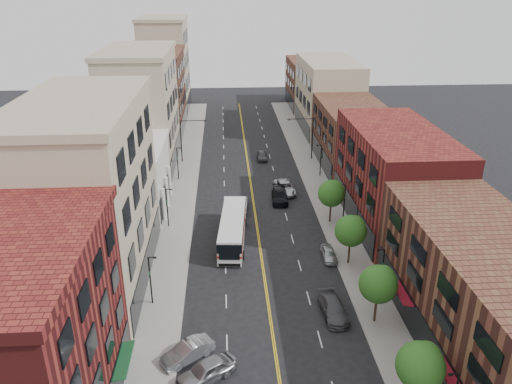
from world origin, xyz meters
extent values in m
plane|color=black|center=(0.00, 0.00, 0.00)|extent=(220.00, 220.00, 0.00)
cube|color=gray|center=(-10.00, 35.00, 0.07)|extent=(4.00, 110.00, 0.15)
cube|color=gray|center=(10.00, 35.00, 0.07)|extent=(4.00, 110.00, 0.15)
cube|color=maroon|center=(-17.00, -6.00, 7.00)|extent=(10.00, 16.00, 14.00)
cube|color=tan|center=(-17.00, 13.00, 9.00)|extent=(10.00, 22.00, 18.00)
cube|color=silver|center=(-17.00, 31.00, 4.00)|extent=(10.00, 14.00, 8.00)
cube|color=tan|center=(-17.00, 48.00, 9.00)|extent=(10.00, 20.00, 18.00)
cube|color=#5A2E24|center=(-17.00, 68.00, 7.50)|extent=(10.00, 20.00, 15.00)
cube|color=tan|center=(-17.00, 86.00, 10.00)|extent=(10.00, 16.00, 20.00)
cube|color=#5A2E24|center=(17.00, 0.00, 5.00)|extent=(10.00, 26.00, 10.00)
cube|color=maroon|center=(17.00, 24.00, 6.00)|extent=(10.00, 22.00, 12.00)
cube|color=#5A2E24|center=(17.00, 45.00, 5.00)|extent=(10.00, 20.00, 10.00)
cube|color=tan|center=(17.00, 66.00, 7.00)|extent=(10.00, 22.00, 14.00)
cube|color=#5A2E24|center=(17.00, 86.00, 5.50)|extent=(10.00, 18.00, 11.00)
sphere|color=#255F1B|center=(9.30, -6.00, 4.04)|extent=(3.40, 3.40, 3.40)
sphere|color=#255F1B|center=(9.80, -5.60, 4.55)|extent=(2.04, 2.04, 2.04)
cylinder|color=black|center=(9.30, 4.00, 1.40)|extent=(0.22, 0.22, 2.50)
sphere|color=#255F1B|center=(9.30, 4.00, 4.04)|extent=(3.40, 3.40, 3.40)
sphere|color=#255F1B|center=(9.80, 4.40, 4.55)|extent=(2.04, 2.04, 2.04)
cylinder|color=black|center=(9.30, 14.00, 1.40)|extent=(0.22, 0.22, 2.50)
sphere|color=#255F1B|center=(9.30, 14.00, 4.04)|extent=(3.40, 3.40, 3.40)
sphere|color=#255F1B|center=(9.80, 14.40, 4.55)|extent=(2.04, 2.04, 2.04)
cylinder|color=black|center=(9.30, 24.00, 1.40)|extent=(0.22, 0.22, 2.50)
sphere|color=#255F1B|center=(9.30, 24.00, 4.04)|extent=(3.40, 3.40, 3.40)
sphere|color=#255F1B|center=(9.80, 24.40, 4.55)|extent=(2.04, 2.04, 2.04)
cylinder|color=black|center=(-11.00, 8.00, 2.65)|extent=(0.14, 0.14, 5.00)
cylinder|color=black|center=(-10.65, 8.00, 5.15)|extent=(0.70, 0.10, 0.10)
cube|color=black|center=(-10.40, 8.00, 5.10)|extent=(0.28, 0.14, 0.14)
cube|color=#19592D|center=(-11.00, 8.00, 3.55)|extent=(0.04, 0.55, 0.35)
cylinder|color=black|center=(-11.00, 24.00, 2.65)|extent=(0.14, 0.14, 5.00)
cylinder|color=black|center=(-10.65, 24.00, 5.15)|extent=(0.70, 0.10, 0.10)
cube|color=black|center=(-10.40, 24.00, 5.10)|extent=(0.28, 0.14, 0.14)
cube|color=#19592D|center=(-11.00, 24.00, 3.55)|extent=(0.04, 0.55, 0.35)
cylinder|color=black|center=(-11.00, 40.00, 2.65)|extent=(0.14, 0.14, 5.00)
cylinder|color=black|center=(-10.65, 40.00, 5.15)|extent=(0.70, 0.10, 0.10)
cube|color=black|center=(-10.40, 40.00, 5.10)|extent=(0.28, 0.14, 0.14)
cube|color=#19592D|center=(-11.00, 40.00, 3.55)|extent=(0.04, 0.55, 0.35)
cylinder|color=black|center=(10.65, -8.00, 5.15)|extent=(0.70, 0.10, 0.10)
cube|color=black|center=(10.40, -8.00, 5.10)|extent=(0.28, 0.14, 0.14)
cylinder|color=black|center=(11.00, 8.00, 2.65)|extent=(0.14, 0.14, 5.00)
cylinder|color=black|center=(10.65, 8.00, 5.15)|extent=(0.70, 0.10, 0.10)
cube|color=black|center=(10.40, 8.00, 5.10)|extent=(0.28, 0.14, 0.14)
cube|color=#19592D|center=(11.00, 8.00, 3.55)|extent=(0.04, 0.55, 0.35)
cylinder|color=black|center=(11.00, 24.00, 2.65)|extent=(0.14, 0.14, 5.00)
cylinder|color=black|center=(10.65, 24.00, 5.15)|extent=(0.70, 0.10, 0.10)
cube|color=black|center=(10.40, 24.00, 5.10)|extent=(0.28, 0.14, 0.14)
cube|color=#19592D|center=(11.00, 24.00, 3.55)|extent=(0.04, 0.55, 0.35)
cylinder|color=black|center=(11.00, 40.00, 2.65)|extent=(0.14, 0.14, 5.00)
cylinder|color=black|center=(10.65, 40.00, 5.15)|extent=(0.70, 0.10, 0.10)
cube|color=black|center=(10.40, 40.00, 5.10)|extent=(0.28, 0.14, 0.14)
cube|color=#19592D|center=(11.00, 40.00, 3.55)|extent=(0.04, 0.55, 0.35)
cylinder|color=black|center=(-11.00, 48.00, 3.75)|extent=(0.18, 0.18, 7.20)
cylinder|color=black|center=(-8.80, 48.00, 7.15)|extent=(4.40, 0.12, 0.12)
imported|color=black|center=(-7.00, 48.00, 6.75)|extent=(0.15, 0.18, 0.90)
cylinder|color=black|center=(11.00, 48.00, 3.75)|extent=(0.18, 0.18, 7.20)
cylinder|color=black|center=(8.80, 48.00, 7.15)|extent=(4.40, 0.12, 0.12)
imported|color=black|center=(7.00, 48.00, 6.75)|extent=(0.15, 0.18, 0.90)
cube|color=silver|center=(-3.09, 19.89, 1.67)|extent=(3.59, 12.30, 2.93)
cube|color=black|center=(-3.09, 19.89, 2.37)|extent=(3.63, 12.34, 1.06)
cube|color=red|center=(-3.09, 19.89, 1.36)|extent=(3.63, 12.34, 0.22)
cube|color=black|center=(-3.58, 13.83, 1.92)|extent=(2.22, 0.24, 1.62)
cylinder|color=black|center=(-4.74, 15.97, 0.48)|extent=(0.36, 0.99, 0.97)
cylinder|color=black|center=(-2.08, 15.75, 0.48)|extent=(0.36, 0.99, 0.97)
cylinder|color=black|center=(-4.10, 24.02, 0.48)|extent=(0.36, 0.99, 0.97)
cylinder|color=black|center=(-1.44, 23.81, 0.48)|extent=(0.36, 0.99, 0.97)
imported|color=gray|center=(-5.60, -2.04, 0.82)|extent=(5.10, 4.32, 1.65)
imported|color=silver|center=(-7.19, 0.29, 0.75)|extent=(4.57, 3.96, 1.49)
imported|color=#434247|center=(5.80, 5.22, 0.74)|extent=(2.37, 5.20, 1.48)
imported|color=#B4B7BD|center=(7.40, 15.20, 0.63)|extent=(1.53, 3.73, 1.27)
imported|color=#535358|center=(-1.80, 28.70, 0.78)|extent=(2.08, 4.87, 1.56)
imported|color=black|center=(3.69, 31.06, 0.79)|extent=(2.53, 5.54, 1.57)
imported|color=silver|center=(4.72, 34.00, 0.79)|extent=(2.99, 5.85, 1.58)
imported|color=#434447|center=(2.53, 48.46, 0.71)|extent=(1.71, 4.16, 1.41)
camera|label=1|loc=(-3.73, -31.97, 28.57)|focal=35.00mm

